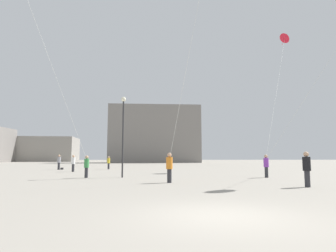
# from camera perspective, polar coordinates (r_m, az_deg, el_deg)

# --- Properties ---
(ground_plane) EXTENTS (300.00, 300.00, 0.00)m
(ground_plane) POSITION_cam_1_polar(r_m,az_deg,el_deg) (7.66, 10.73, -17.26)
(ground_plane) COLOR #9E9689
(person_in_grey) EXTENTS (0.39, 0.39, 1.78)m
(person_in_grey) POSITION_cam_1_polar(r_m,az_deg,el_deg) (36.52, -20.90, -6.61)
(person_in_grey) COLOR #2D2D33
(person_in_grey) RESTS_ON ground_plane
(person_in_yellow) EXTENTS (0.35, 0.35, 1.59)m
(person_in_yellow) POSITION_cam_1_polar(r_m,az_deg,el_deg) (36.09, -11.75, -7.06)
(person_in_yellow) COLOR #2D2D33
(person_in_yellow) RESTS_ON ground_plane
(person_in_white) EXTENTS (0.37, 0.37, 1.69)m
(person_in_white) POSITION_cam_1_polar(r_m,az_deg,el_deg) (30.76, -18.36, -6.94)
(person_in_white) COLOR #2D2D33
(person_in_white) RESTS_ON ground_plane
(person_in_green) EXTENTS (0.35, 0.35, 1.60)m
(person_in_green) POSITION_cam_1_polar(r_m,az_deg,el_deg) (21.56, -15.93, -7.59)
(person_in_green) COLOR #2D2D33
(person_in_green) RESTS_ON ground_plane
(person_in_black) EXTENTS (0.38, 0.38, 1.75)m
(person_in_black) POSITION_cam_1_polar(r_m,az_deg,el_deg) (15.97, 25.92, -7.46)
(person_in_black) COLOR #2D2D33
(person_in_black) RESTS_ON ground_plane
(person_in_purple) EXTENTS (0.36, 0.36, 1.66)m
(person_in_purple) POSITION_cam_1_polar(r_m,az_deg,el_deg) (22.22, 18.98, -7.35)
(person_in_purple) COLOR #2D2D33
(person_in_purple) RESTS_ON ground_plane
(person_in_orange) EXTENTS (0.38, 0.38, 1.74)m
(person_in_orange) POSITION_cam_1_polar(r_m,az_deg,el_deg) (16.83, 0.28, -8.02)
(person_in_orange) COLOR #2D2D33
(person_in_orange) RESTS_ON ground_plane
(kite_crimson_diamond) EXTENTS (8.11, 12.10, 14.89)m
(kite_crimson_diamond) POSITION_cam_1_polar(r_m,az_deg,el_deg) (38.17, 22.24, 15.82)
(kite_crimson_diamond) COLOR red
(building_centre_hall) EXTENTS (18.90, 15.77, 8.16)m
(building_centre_hall) POSITION_cam_1_polar(r_m,az_deg,el_deg) (106.52, -22.64, -4.34)
(building_centre_hall) COLOR gray
(building_centre_hall) RESTS_ON ground_plane
(building_right_hall) EXTENTS (24.76, 8.68, 15.48)m
(building_right_hall) POSITION_cam_1_polar(r_m,az_deg,el_deg) (79.00, -2.69, -1.67)
(building_right_hall) COLOR gray
(building_right_hall) RESTS_ON ground_plane
(lamppost_east) EXTENTS (0.36, 0.36, 5.99)m
(lamppost_east) POSITION_cam_1_polar(r_m,az_deg,el_deg) (21.55, -8.94, 0.34)
(lamppost_east) COLOR #2D2D30
(lamppost_east) RESTS_ON ground_plane
(handbag_beside_flyer) EXTENTS (0.29, 0.35, 0.24)m
(handbag_beside_flyer) POSITION_cam_1_polar(r_m,az_deg,el_deg) (36.54, -20.38, -7.97)
(handbag_beside_flyer) COLOR black
(handbag_beside_flyer) RESTS_ON ground_plane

